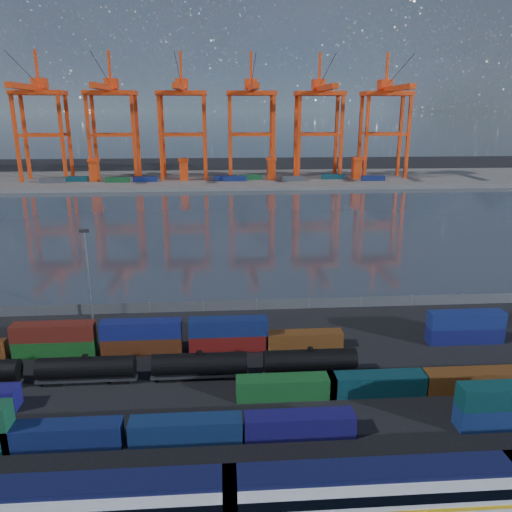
{
  "coord_description": "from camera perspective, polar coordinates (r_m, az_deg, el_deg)",
  "views": [
    {
      "loc": [
        -6.35,
        -59.48,
        36.05
      ],
      "look_at": [
        0.0,
        30.0,
        10.0
      ],
      "focal_mm": 35.0,
      "sensor_mm": 36.0,
      "label": 1
    }
  ],
  "objects": [
    {
      "name": "ground",
      "position": [
        69.84,
        1.8,
        -14.89
      ],
      "size": [
        700.0,
        700.0,
        0.0
      ],
      "primitive_type": "plane",
      "color": "black",
      "rests_on": "ground"
    },
    {
      "name": "passenger_train",
      "position": [
        50.89,
        13.36,
        -24.96
      ],
      "size": [
        79.29,
        3.37,
        5.78
      ],
      "color": "silver",
      "rests_on": "ground"
    },
    {
      "name": "container_row_north",
      "position": [
        79.07,
        -7.51,
        -9.16
      ],
      "size": [
        142.44,
        2.49,
        5.3
      ],
      "color": "navy",
      "rests_on": "ground"
    },
    {
      "name": "straddle_carriers",
      "position": [
        261.04,
        -3.24,
        9.96
      ],
      "size": [
        140.0,
        7.0,
        11.1
      ],
      "color": "#EB3D10",
      "rests_on": "far_quay"
    },
    {
      "name": "distant_mountains",
      "position": [
        1671.12,
        -1.79,
        22.51
      ],
      "size": [
        2470.0,
        1100.0,
        520.0
      ],
      "color": "#1E2630",
      "rests_on": "ground"
    },
    {
      "name": "waterfront_fence",
      "position": [
        94.45,
        0.09,
        -5.59
      ],
      "size": [
        160.12,
        0.12,
        2.2
      ],
      "color": "#595B5E",
      "rests_on": "ground"
    },
    {
      "name": "yard_light_mast",
      "position": [
        92.64,
        -18.67,
        -1.47
      ],
      "size": [
        1.6,
        0.4,
        16.6
      ],
      "color": "slate",
      "rests_on": "ground"
    },
    {
      "name": "far_quay",
      "position": [
        271.82,
        -2.72,
        8.77
      ],
      "size": [
        700.0,
        70.0,
        2.0
      ],
      "primitive_type": "cube",
      "color": "#514F4C",
      "rests_on": "ground"
    },
    {
      "name": "tanker_string",
      "position": [
        76.25,
        -24.56,
        -11.84
      ],
      "size": [
        91.1,
        2.92,
        4.18
      ],
      "color": "black",
      "rests_on": "ground"
    },
    {
      "name": "gantry_cranes",
      "position": [
        262.79,
        -4.51,
        16.96
      ],
      "size": [
        199.96,
        47.93,
        64.9
      ],
      "color": "#EB3D10",
      "rests_on": "ground"
    },
    {
      "name": "quay_containers",
      "position": [
        257.08,
        -5.12,
        8.81
      ],
      "size": [
        172.58,
        10.99,
        2.6
      ],
      "color": "navy",
      "rests_on": "far_quay"
    },
    {
      "name": "harbor_water",
      "position": [
        168.5,
        -1.81,
        3.83
      ],
      "size": [
        700.0,
        700.0,
        0.0
      ],
      "primitive_type": "plane",
      "color": "#2C3540",
      "rests_on": "ground"
    },
    {
      "name": "container_row_south",
      "position": [
        59.86,
        -1.99,
        -18.47
      ],
      "size": [
        141.15,
        2.59,
        5.52
      ],
      "color": "#3C3F41",
      "rests_on": "ground"
    },
    {
      "name": "container_row_mid",
      "position": [
        72.32,
        19.17,
        -13.41
      ],
      "size": [
        141.91,
        2.65,
        2.82
      ],
      "color": "#37393C",
      "rests_on": "ground"
    }
  ]
}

